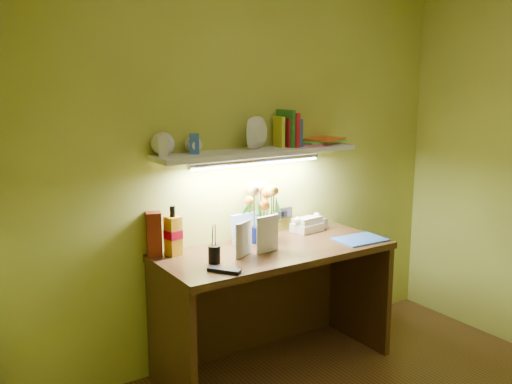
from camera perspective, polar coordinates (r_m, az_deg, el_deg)
desk at (r=3.49m, az=1.86°, el=-11.54°), size 1.40×0.60×0.75m
flower_bouquet at (r=3.48m, az=0.62°, el=-2.13°), size 0.22×0.22×0.34m
telephone at (r=3.72m, az=5.14°, el=-3.11°), size 0.20×0.16×0.11m
desk_clock at (r=3.79m, az=6.62°, el=-3.22°), size 0.07×0.04×0.07m
whisky_bottle at (r=3.23m, az=-8.30°, el=-3.86°), size 0.09×0.09×0.28m
whisky_box at (r=3.24m, az=-10.17°, el=-4.17°), size 0.10×0.10×0.25m
pen_cup at (r=3.09m, az=-4.20°, el=-5.63°), size 0.08×0.08×0.16m
art_card at (r=3.45m, az=-1.12°, el=-3.64°), size 0.18×0.05×0.18m
tv_remote at (r=2.96m, az=-3.20°, el=-7.82°), size 0.14×0.17×0.02m
blue_folder at (r=3.58m, az=10.37°, el=-4.68°), size 0.31×0.23×0.01m
desk_book_a at (r=3.13m, az=-1.98°, el=-5.04°), size 0.14×0.08×0.20m
desk_book_b at (r=3.21m, az=0.11°, el=-4.45°), size 0.16×0.03×0.21m
wall_shelf at (r=3.40m, az=0.52°, el=4.65°), size 1.32×0.35×0.26m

